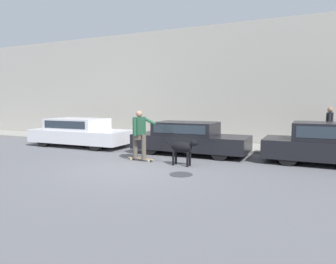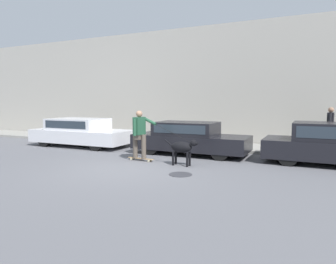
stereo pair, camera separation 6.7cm
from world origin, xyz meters
name	(u,v)px [view 1 (the left image)]	position (x,y,z in m)	size (l,w,h in m)	color
ground_plane	(131,168)	(0.00, 0.00, 0.00)	(36.00, 36.00, 0.00)	slate
back_wall	(200,86)	(0.00, 6.44, 2.76)	(32.00, 0.30, 5.52)	#ADA89E
sidewalk_curb	(190,144)	(0.00, 5.14, 0.06)	(30.00, 2.25, 0.11)	gray
parked_car_0	(80,133)	(-4.44, 3.02, 0.61)	(4.55, 1.84, 1.23)	black
parked_car_1	(189,138)	(0.73, 3.02, 0.60)	(4.30, 1.75, 1.21)	black
parked_car_2	(334,145)	(5.49, 3.02, 0.63)	(4.29, 1.86, 1.31)	black
dog	(183,148)	(1.25, 0.98, 0.56)	(1.13, 0.38, 0.83)	black
skateboarder	(140,133)	(-0.34, 1.14, 0.95)	(2.41, 0.65, 1.67)	beige
pedestrian_with_bag	(329,127)	(5.52, 5.32, 1.02)	(0.28, 0.71, 1.65)	brown
manhole_cover	(181,174)	(1.63, -0.12, 0.01)	(0.62, 0.62, 0.01)	#38383D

